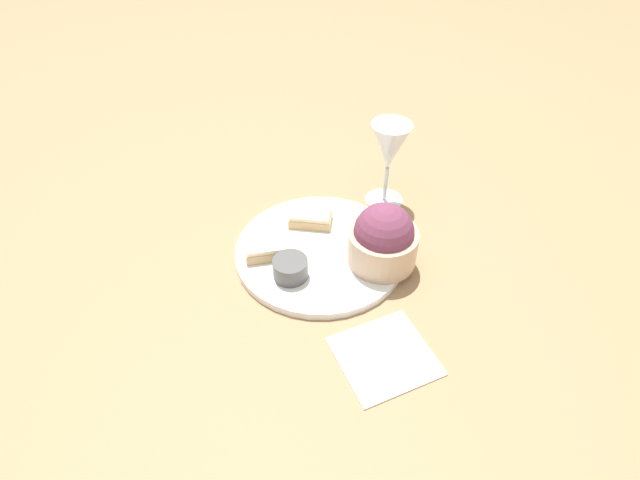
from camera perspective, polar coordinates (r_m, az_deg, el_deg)
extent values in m
plane|color=#93704C|center=(0.89, 0.00, -1.62)|extent=(4.00, 4.00, 0.00)
cylinder|color=white|center=(0.88, 0.00, -1.29)|extent=(0.30, 0.30, 0.01)
cylinder|color=tan|center=(0.84, 7.12, -0.73)|extent=(0.12, 0.12, 0.06)
sphere|color=#6B334C|center=(0.82, 7.30, 0.86)|extent=(0.10, 0.10, 0.10)
cylinder|color=#4C4C4C|center=(0.82, -3.41, -3.23)|extent=(0.06, 0.06, 0.03)
cylinder|color=tan|center=(0.81, -3.44, -2.64)|extent=(0.05, 0.05, 0.01)
cube|color=tan|center=(0.87, -6.04, -1.03)|extent=(0.09, 0.07, 0.02)
cube|color=beige|center=(0.86, -6.10, -0.40)|extent=(0.08, 0.07, 0.01)
cube|color=tan|center=(0.92, -1.09, 2.40)|extent=(0.08, 0.05, 0.02)
cube|color=beige|center=(0.91, -1.10, 3.02)|extent=(0.07, 0.04, 0.01)
cylinder|color=silver|center=(1.01, 7.32, 4.64)|extent=(0.07, 0.07, 0.01)
cylinder|color=silver|center=(0.99, 7.52, 6.44)|extent=(0.01, 0.01, 0.07)
cone|color=silver|center=(0.94, 7.97, 10.51)|extent=(0.08, 0.08, 0.09)
cube|color=white|center=(0.75, 7.40, -12.96)|extent=(0.18, 0.18, 0.01)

